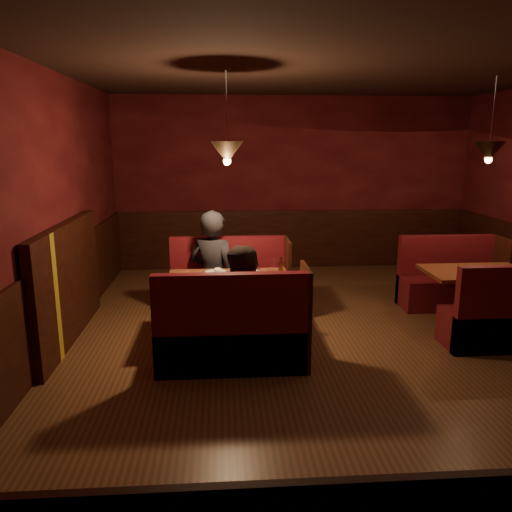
{
  "coord_description": "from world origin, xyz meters",
  "views": [
    {
      "loc": [
        -1.24,
        -4.98,
        2.16
      ],
      "look_at": [
        -0.87,
        0.26,
        0.95
      ],
      "focal_mm": 35.0,
      "sensor_mm": 36.0,
      "label": 1
    }
  ],
  "objects": [
    {
      "name": "room",
      "position": [
        -0.28,
        0.05,
        1.05
      ],
      "size": [
        6.02,
        7.02,
        2.92
      ],
      "color": "#52381F",
      "rests_on": "ground"
    },
    {
      "name": "main_table",
      "position": [
        -1.15,
        0.26,
        0.55
      ],
      "size": [
        1.33,
        0.81,
        0.93
      ],
      "color": "#54220E",
      "rests_on": "ground"
    },
    {
      "name": "main_bench_far",
      "position": [
        -1.14,
        1.01,
        0.32
      ],
      "size": [
        1.46,
        0.52,
        1.0
      ],
      "color": "#4F0914",
      "rests_on": "ground"
    },
    {
      "name": "main_bench_near",
      "position": [
        -1.14,
        -0.5,
        0.32
      ],
      "size": [
        1.46,
        0.52,
        1.0
      ],
      "color": "#4F0914",
      "rests_on": "ground"
    },
    {
      "name": "second_table",
      "position": [
        1.77,
        0.51,
        0.5
      ],
      "size": [
        1.19,
        0.76,
        0.67
      ],
      "color": "#54220E",
      "rests_on": "ground"
    },
    {
      "name": "second_bench_far",
      "position": [
        1.8,
        1.22,
        0.3
      ],
      "size": [
        1.32,
        0.49,
        0.94
      ],
      "color": "#4F0914",
      "rests_on": "ground"
    },
    {
      "name": "second_bench_near",
      "position": [
        1.8,
        -0.2,
        0.3
      ],
      "size": [
        1.32,
        0.49,
        0.94
      ],
      "color": "#4F0914",
      "rests_on": "ground"
    },
    {
      "name": "diner_a",
      "position": [
        -1.34,
        0.9,
        0.86
      ],
      "size": [
        0.74,
        0.63,
        1.72
      ],
      "primitive_type": "imported",
      "rotation": [
        0.0,
        0.0,
        2.71
      ],
      "color": "black",
      "rests_on": "ground"
    },
    {
      "name": "diner_b",
      "position": [
        -1.0,
        -0.32,
        0.76
      ],
      "size": [
        0.86,
        0.74,
        1.53
      ],
      "primitive_type": "imported",
      "rotation": [
        0.0,
        0.0,
        -0.23
      ],
      "color": "black",
      "rests_on": "ground"
    }
  ]
}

